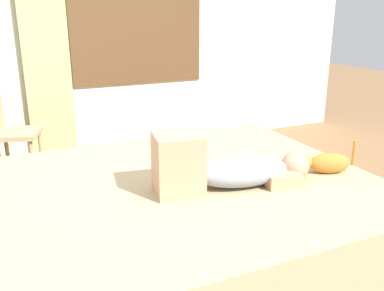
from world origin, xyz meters
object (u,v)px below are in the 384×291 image
(bed, at_px, (191,219))
(chair_by_desk, at_px, (7,128))
(cat, at_px, (327,163))
(person_lying, at_px, (227,168))

(bed, distance_m, chair_by_desk, 2.01)
(cat, bearing_deg, chair_by_desk, 131.99)
(bed, relative_size, chair_by_desk, 2.59)
(bed, height_order, person_lying, person_lying)
(bed, relative_size, cat, 6.53)
(cat, bearing_deg, bed, 163.90)
(person_lying, height_order, chair_by_desk, chair_by_desk)
(person_lying, xyz_separation_m, chair_by_desk, (-1.11, 1.92, -0.12))
(person_lying, xyz_separation_m, cat, (0.68, -0.07, -0.05))
(bed, height_order, cat, cat)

